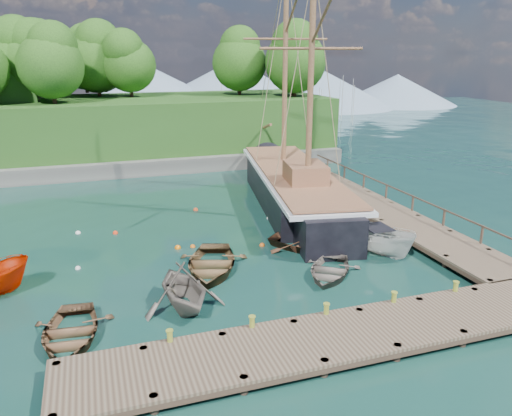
% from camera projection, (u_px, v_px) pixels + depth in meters
% --- Properties ---
extents(ground, '(160.00, 160.00, 0.00)m').
position_uv_depth(ground, '(238.00, 280.00, 23.33)').
color(ground, '#13322D').
rests_on(ground, ground).
extents(dock_near, '(20.00, 3.20, 1.10)m').
position_uv_depth(dock_near, '(343.00, 336.00, 17.93)').
color(dock_near, '#4A382A').
rests_on(dock_near, ground).
extents(dock_east, '(3.20, 24.00, 1.10)m').
position_uv_depth(dock_east, '(374.00, 207.00, 33.03)').
color(dock_east, '#4A382A').
rests_on(dock_east, ground).
extents(bollard_0, '(0.26, 0.26, 0.45)m').
position_uv_depth(bollard_0, '(171.00, 356.00, 17.50)').
color(bollard_0, olive).
rests_on(bollard_0, ground).
extents(bollard_1, '(0.26, 0.26, 0.45)m').
position_uv_depth(bollard_1, '(252.00, 341.00, 18.41)').
color(bollard_1, olive).
rests_on(bollard_1, ground).
extents(bollard_2, '(0.26, 0.26, 0.45)m').
position_uv_depth(bollard_2, '(326.00, 328.00, 19.32)').
color(bollard_2, olive).
rests_on(bollard_2, ground).
extents(bollard_3, '(0.26, 0.26, 0.45)m').
position_uv_depth(bollard_3, '(392.00, 315.00, 20.24)').
color(bollard_3, olive).
rests_on(bollard_3, ground).
extents(bollard_4, '(0.26, 0.26, 0.45)m').
position_uv_depth(bollard_4, '(453.00, 304.00, 21.15)').
color(bollard_4, olive).
rests_on(bollard_4, ground).
extents(rowboat_0, '(3.50, 4.56, 0.88)m').
position_uv_depth(rowboat_0, '(70.00, 341.00, 18.45)').
color(rowboat_0, brown).
rests_on(rowboat_0, ground).
extents(rowboat_1, '(3.94, 4.40, 2.09)m').
position_uv_depth(rowboat_1, '(184.00, 307.00, 20.85)').
color(rowboat_1, '#6B6259').
rests_on(rowboat_1, ground).
extents(rowboat_2, '(4.88, 5.75, 1.01)m').
position_uv_depth(rowboat_2, '(211.00, 271.00, 24.30)').
color(rowboat_2, brown).
rests_on(rowboat_2, ground).
extents(rowboat_3, '(4.48, 4.71, 0.79)m').
position_uv_depth(rowboat_3, '(329.00, 276.00, 23.82)').
color(rowboat_3, '#5D534B').
rests_on(rowboat_3, ground).
extents(rowboat_4, '(5.14, 5.23, 0.89)m').
position_uv_depth(rowboat_4, '(307.00, 249.00, 27.00)').
color(rowboat_4, brown).
rests_on(rowboat_4, ground).
extents(cabin_boat_white, '(3.33, 5.03, 1.82)m').
position_uv_depth(cabin_boat_white, '(375.00, 252.00, 26.59)').
color(cabin_boat_white, silver).
rests_on(cabin_boat_white, ground).
extents(schooner, '(7.93, 26.10, 19.00)m').
position_uv_depth(schooner, '(294.00, 191.00, 34.54)').
color(schooner, black).
rests_on(schooner, ground).
extents(mooring_buoy_0, '(0.28, 0.28, 0.28)m').
position_uv_depth(mooring_buoy_0, '(78.00, 269.00, 24.57)').
color(mooring_buoy_0, silver).
rests_on(mooring_buoy_0, ground).
extents(mooring_buoy_1, '(0.34, 0.34, 0.34)m').
position_uv_depth(mooring_buoy_1, '(178.00, 248.00, 27.15)').
color(mooring_buoy_1, orange).
rests_on(mooring_buoy_1, ground).
extents(mooring_buoy_2, '(0.29, 0.29, 0.29)m').
position_uv_depth(mooring_buoy_2, '(193.00, 247.00, 27.32)').
color(mooring_buoy_2, orange).
rests_on(mooring_buoy_2, ground).
extents(mooring_buoy_3, '(0.37, 0.37, 0.37)m').
position_uv_depth(mooring_buoy_3, '(270.00, 219.00, 31.99)').
color(mooring_buoy_3, white).
rests_on(mooring_buoy_3, ground).
extents(mooring_buoy_4, '(0.31, 0.31, 0.31)m').
position_uv_depth(mooring_buoy_4, '(115.00, 234.00, 29.36)').
color(mooring_buoy_4, '#FB3A13').
rests_on(mooring_buoy_4, ground).
extents(mooring_buoy_5, '(0.32, 0.32, 0.32)m').
position_uv_depth(mooring_buoy_5, '(196.00, 210.00, 33.74)').
color(mooring_buoy_5, '#DB491D').
rests_on(mooring_buoy_5, ground).
extents(mooring_buoy_6, '(0.31, 0.31, 0.31)m').
position_uv_depth(mooring_buoy_6, '(78.00, 233.00, 29.39)').
color(mooring_buoy_6, white).
rests_on(mooring_buoy_6, ground).
extents(mooring_buoy_7, '(0.31, 0.31, 0.31)m').
position_uv_depth(mooring_buoy_7, '(262.00, 246.00, 27.51)').
color(mooring_buoy_7, orange).
rests_on(mooring_buoy_7, ground).
extents(headland, '(51.00, 19.31, 12.90)m').
position_uv_depth(headland, '(8.00, 105.00, 46.14)').
color(headland, '#474744').
rests_on(headland, ground).
extents(distant_ridge, '(117.00, 40.00, 10.00)m').
position_uv_depth(distant_ridge, '(147.00, 88.00, 86.68)').
color(distant_ridge, '#728CA5').
rests_on(distant_ridge, ground).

